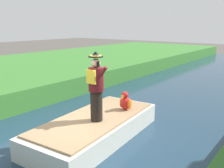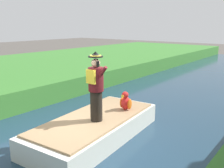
# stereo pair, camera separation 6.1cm
# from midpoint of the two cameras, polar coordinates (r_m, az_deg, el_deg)

# --- Properties ---
(ground_plane) EXTENTS (80.00, 80.00, 0.00)m
(ground_plane) POSITION_cam_midpoint_polar(r_m,az_deg,el_deg) (6.99, -7.11, -14.20)
(ground_plane) COLOR #4C4742
(canal_water) EXTENTS (6.74, 48.00, 0.10)m
(canal_water) POSITION_cam_midpoint_polar(r_m,az_deg,el_deg) (6.97, -7.12, -13.83)
(canal_water) COLOR #1E384C
(canal_water) RESTS_ON ground
(boat) EXTENTS (2.19, 4.35, 0.61)m
(boat) POSITION_cam_midpoint_polar(r_m,az_deg,el_deg) (7.18, -4.06, -9.81)
(boat) COLOR silver
(boat) RESTS_ON canal_water
(person_pirate) EXTENTS (0.61, 0.42, 1.85)m
(person_pirate) POSITION_cam_midpoint_polar(r_m,az_deg,el_deg) (6.55, -3.89, -0.69)
(person_pirate) COLOR black
(person_pirate) RESTS_ON boat
(parrot_plush) EXTENTS (0.36, 0.34, 0.57)m
(parrot_plush) POSITION_cam_midpoint_polar(r_m,az_deg,el_deg) (7.58, 2.86, -4.05)
(parrot_plush) COLOR red
(parrot_plush) RESTS_ON boat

